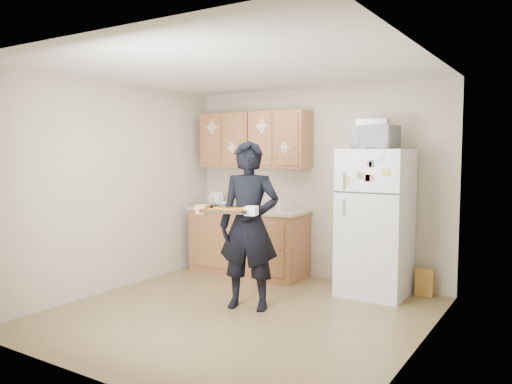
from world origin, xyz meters
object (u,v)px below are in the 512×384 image
person (249,225)px  microwave (375,137)px  dish_rack (220,202)px  baking_tray (227,211)px  refrigerator (375,223)px

person → microwave: 1.77m
microwave → dish_rack: (-2.19, 0.00, -0.86)m
person → baking_tray: bearing=-122.0°
refrigerator → baking_tray: bearing=-125.0°
refrigerator → microwave: size_ratio=3.54×
microwave → dish_rack: microwave is taller
person → refrigerator: bearing=35.4°
person → microwave: (0.96, 1.16, 0.94)m
refrigerator → person: 1.54m
person → dish_rack: bearing=120.9°
baking_tray → microwave: (1.04, 1.45, 0.76)m
dish_rack → refrigerator: bearing=1.3°
refrigerator → baking_tray: refrigerator is taller
baking_tray → microwave: size_ratio=0.97×
refrigerator → person: (-0.96, -1.21, 0.04)m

